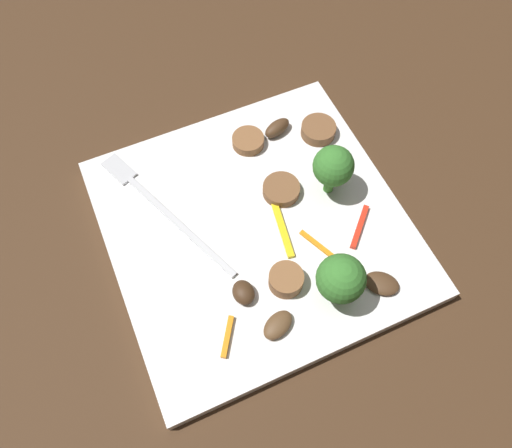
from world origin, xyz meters
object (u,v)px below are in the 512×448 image
object	(u,v)px
fork	(157,205)
sausage_slice_1	(318,130)
pepper_strip_1	(320,247)
pepper_strip_2	(282,229)
sausage_slice_2	(248,141)
pepper_strip_0	(227,337)
broccoli_floret_0	(341,279)
broccoli_floret_1	(333,167)
plate	(256,228)
mushroom_2	(277,128)
sausage_slice_3	(288,279)
mushroom_3	(244,292)
sausage_slice_0	(281,190)
mushroom_0	(278,325)
pepper_strip_3	(360,227)
mushroom_1	(382,283)

from	to	relation	value
fork	sausage_slice_1	world-z (taller)	sausage_slice_1
fork	pepper_strip_1	xyz separation A→B (m)	(-0.10, -0.12, -0.00)
pepper_strip_1	pepper_strip_2	bearing A→B (deg)	37.67
sausage_slice_2	pepper_strip_0	bearing A→B (deg)	151.54
broccoli_floret_0	broccoli_floret_1	xyz separation A→B (m)	(0.10, -0.04, 0.00)
plate	mushroom_2	xyz separation A→B (m)	(0.09, -0.06, 0.01)
pepper_strip_1	pepper_strip_2	world-z (taller)	same
broccoli_floret_0	pepper_strip_0	world-z (taller)	broccoli_floret_0
sausage_slice_2	sausage_slice_3	bearing A→B (deg)	169.27
sausage_slice_3	pepper_strip_2	size ratio (longest dim) A/B	0.51
sausage_slice_3	broccoli_floret_0	bearing A→B (deg)	-128.63
broccoli_floret_0	mushroom_3	world-z (taller)	broccoli_floret_0
sausage_slice_2	pepper_strip_2	size ratio (longest dim) A/B	0.54
sausage_slice_0	mushroom_0	world-z (taller)	same
broccoli_floret_1	sausage_slice_3	world-z (taller)	broccoli_floret_1
sausage_slice_1	mushroom_3	world-z (taller)	mushroom_3
fork	pepper_strip_3	world-z (taller)	same
fork	pepper_strip_3	xyz separation A→B (m)	(-0.10, -0.16, 0.00)
pepper_strip_3	sausage_slice_3	bearing A→B (deg)	104.21
sausage_slice_3	pepper_strip_2	world-z (taller)	sausage_slice_3
sausage_slice_3	pepper_strip_3	size ratio (longest dim) A/B	0.66
sausage_slice_3	pepper_strip_1	bearing A→B (deg)	-66.80
pepper_strip_2	pepper_strip_3	bearing A→B (deg)	-112.43
plate	sausage_slice_0	distance (m)	0.04
sausage_slice_2	plate	bearing A→B (deg)	161.02
fork	broccoli_floret_0	size ratio (longest dim) A/B	3.00
plate	broccoli_floret_1	distance (m)	0.09
mushroom_0	pepper_strip_1	world-z (taller)	mushroom_0
mushroom_3	pepper_strip_3	world-z (taller)	mushroom_3
mushroom_1	sausage_slice_0	bearing A→B (deg)	17.89
pepper_strip_0	pepper_strip_3	size ratio (longest dim) A/B	0.76
broccoli_floret_1	sausage_slice_3	bearing A→B (deg)	132.31
sausage_slice_3	sausage_slice_2	bearing A→B (deg)	-10.73
pepper_strip_1	sausage_slice_0	bearing A→B (deg)	6.21
broccoli_floret_1	sausage_slice_0	size ratio (longest dim) A/B	1.63
mushroom_0	sausage_slice_3	bearing A→B (deg)	-36.77
pepper_strip_1	mushroom_3	bearing A→B (deg)	99.32
sausage_slice_1	pepper_strip_2	world-z (taller)	sausage_slice_1
mushroom_2	pepper_strip_1	world-z (taller)	mushroom_2
broccoli_floret_0	mushroom_3	bearing A→B (deg)	66.77
sausage_slice_3	pepper_strip_1	world-z (taller)	sausage_slice_3
mushroom_3	pepper_strip_2	distance (m)	0.07
sausage_slice_1	pepper_strip_1	distance (m)	0.13
mushroom_1	fork	bearing A→B (deg)	44.49
mushroom_1	pepper_strip_3	size ratio (longest dim) A/B	0.67
fork	broccoli_floret_1	bearing A→B (deg)	-129.36
mushroom_2	sausage_slice_1	bearing A→B (deg)	-116.48
pepper_strip_0	pepper_strip_2	xyz separation A→B (m)	(0.07, -0.09, -0.00)
pepper_strip_3	broccoli_floret_1	bearing A→B (deg)	7.56
sausage_slice_2	sausage_slice_0	bearing A→B (deg)	-174.79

